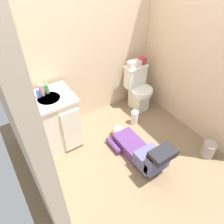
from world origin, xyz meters
name	(u,v)px	position (x,y,z in m)	size (l,w,h in m)	color
ground_plane	(124,152)	(0.00, 0.00, -0.02)	(2.76, 2.97, 0.04)	#7F684B
wall_back	(83,44)	(0.00, 1.03, 1.20)	(2.42, 0.08, 2.40)	beige
wall_left	(15,119)	(-1.17, 0.00, 1.20)	(0.08, 1.97, 2.40)	beige
wall_right	(201,51)	(1.17, 0.00, 1.20)	(0.08, 1.97, 2.40)	beige
toilet	(138,89)	(0.77, 0.70, 0.37)	(0.36, 0.46, 0.75)	silver
vanity_cabinet	(54,121)	(-0.70, 0.66, 0.42)	(0.60, 0.53, 0.82)	silver
faucet	(43,88)	(-0.71, 0.81, 0.87)	(0.02, 0.02, 0.10)	silver
person_plumber	(140,150)	(0.09, -0.22, 0.18)	(0.39, 1.06, 0.52)	#512D6B
tissue_box	(134,64)	(0.73, 0.79, 0.80)	(0.22, 0.11, 0.10)	silver
toiletry_bag	(142,61)	(0.88, 0.79, 0.81)	(0.12, 0.09, 0.11)	#B22D3F
soap_dispenser	(28,93)	(-0.90, 0.79, 0.89)	(0.06, 0.06, 0.17)	#46A155
bottle_blue	(38,94)	(-0.80, 0.73, 0.87)	(0.05, 0.05, 0.11)	#3E60B9
bottle_pink	(41,90)	(-0.75, 0.74, 0.90)	(0.05, 0.05, 0.16)	pink
bottle_green	(47,89)	(-0.68, 0.76, 0.88)	(0.05, 0.05, 0.13)	green
trash_can	(208,150)	(0.91, -0.69, 0.11)	(0.18, 0.18, 0.22)	#A1928A
paper_towel_roll	(134,117)	(0.47, 0.38, 0.12)	(0.11, 0.11, 0.23)	white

